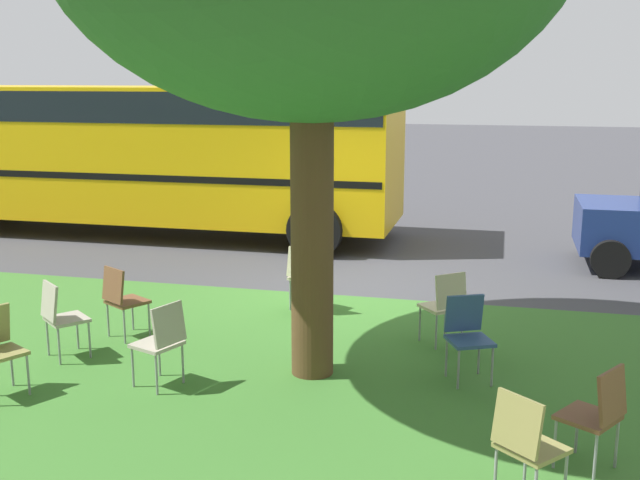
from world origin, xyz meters
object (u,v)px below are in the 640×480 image
at_px(chair_4, 305,273).
at_px(chair_3, 162,338).
at_px(chair_7, 445,302).
at_px(chair_5, 526,440).
at_px(chair_0, 122,297).
at_px(chair_6, 60,314).
at_px(school_bus, 133,145).
at_px(chair_1, 467,331).
at_px(chair_2, 597,411).

bearing_deg(chair_4, chair_3, 75.23).
bearing_deg(chair_7, chair_5, 104.20).
relative_size(chair_0, chair_6, 1.00).
height_order(chair_0, school_bus, school_bus).
distance_m(chair_4, chair_5, 5.03).
xyz_separation_m(chair_4, school_bus, (4.62, -4.29, 1.24)).
bearing_deg(chair_3, chair_4, -104.77).
bearing_deg(chair_0, chair_5, 150.05).
xyz_separation_m(chair_1, chair_5, (-0.54, 2.33, 0.00)).
xyz_separation_m(chair_5, chair_7, (0.84, -3.32, 0.00)).
xyz_separation_m(chair_0, school_bus, (2.79, -5.86, 1.24)).
distance_m(chair_0, chair_4, 2.41).
relative_size(chair_6, chair_7, 1.00).
bearing_deg(chair_5, chair_2, -130.44).
bearing_deg(chair_3, chair_2, 169.45).
height_order(chair_5, chair_6, same).
xyz_separation_m(chair_0, chair_7, (-3.75, -0.68, 0.00)).
bearing_deg(chair_2, chair_7, -62.48).
bearing_deg(chair_4, chair_7, 155.05).
distance_m(chair_1, chair_4, 2.90).
distance_m(chair_7, school_bus, 8.43).
distance_m(chair_3, chair_4, 2.90).
bearing_deg(chair_2, chair_4, -47.15).
distance_m(chair_5, chair_7, 3.43).
distance_m(chair_2, chair_3, 4.11).
height_order(chair_1, chair_7, same).
distance_m(chair_2, chair_5, 0.85).
distance_m(chair_0, chair_5, 5.29).
bearing_deg(chair_5, school_bus, -49.04).
bearing_deg(chair_1, chair_6, 6.00).
relative_size(chair_4, chair_6, 1.00).
relative_size(chair_1, chair_6, 1.00).
bearing_deg(chair_6, chair_4, -132.96).
relative_size(chair_2, chair_7, 1.00).
bearing_deg(chair_3, chair_6, -18.24).
distance_m(chair_1, chair_7, 1.03).
relative_size(chair_6, school_bus, 0.08).
relative_size(chair_3, school_bus, 0.08).
bearing_deg(school_bus, chair_3, 118.69).
bearing_deg(chair_0, chair_2, 158.79).
xyz_separation_m(chair_3, school_bus, (3.88, -7.10, 1.24)).
height_order(chair_0, chair_5, same).
height_order(chair_0, chair_2, same).
xyz_separation_m(chair_1, chair_6, (4.39, 0.46, 0.00)).
xyz_separation_m(chair_1, chair_3, (2.96, 0.93, 0.00)).
bearing_deg(chair_1, chair_5, 102.93).
height_order(chair_6, chair_7, same).
relative_size(chair_4, school_bus, 0.08).
bearing_deg(school_bus, chair_6, 110.30).
distance_m(chair_1, school_bus, 9.29).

